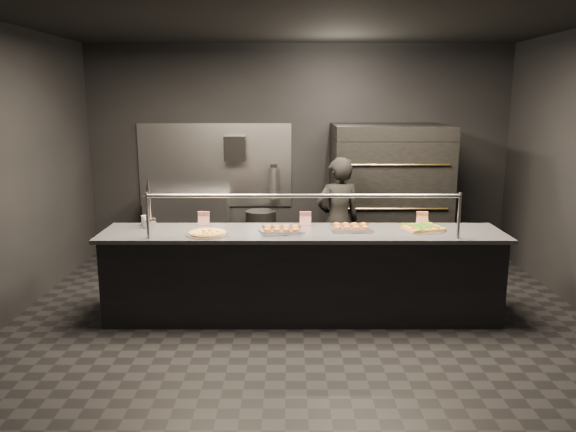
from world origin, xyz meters
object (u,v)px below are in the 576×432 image
object	(u,v)px
slider_tray_a	(281,230)
slider_tray_b	(351,228)
prep_shelf	(188,225)
square_pizza	(423,228)
service_counter	(302,274)
towel_dispenser	(235,149)
round_pizza	(207,233)
pizza_oven	(388,195)
beer_tap	(149,213)
trash_bin	(261,235)
fire_extinguisher	(274,183)
worker	(338,221)

from	to	relation	value
slider_tray_a	slider_tray_b	distance (m)	0.72
slider_tray_a	slider_tray_b	world-z (taller)	same
prep_shelf	square_pizza	size ratio (longest dim) A/B	2.60
service_counter	slider_tray_b	size ratio (longest dim) A/B	9.11
service_counter	towel_dispenser	bearing A→B (deg)	110.63
prep_shelf	square_pizza	distance (m)	3.66
prep_shelf	round_pizza	distance (m)	2.60
pizza_oven	beer_tap	size ratio (longest dim) A/B	3.59
trash_bin	slider_tray_b	bearing A→B (deg)	-63.35
beer_tap	square_pizza	bearing A→B (deg)	-2.08
pizza_oven	slider_tray_a	distance (m)	2.41
fire_extinguisher	slider_tray_a	xyz separation A→B (m)	(0.14, -2.45, -0.11)
fire_extinguisher	beer_tap	distance (m)	2.55
trash_bin	beer_tap	bearing A→B (deg)	-119.01
slider_tray_a	pizza_oven	bearing A→B (deg)	54.03
worker	prep_shelf	bearing A→B (deg)	-49.02
beer_tap	slider_tray_a	bearing A→B (deg)	-9.00
slider_tray_b	trash_bin	xyz separation A→B (m)	(-1.03, 2.05, -0.59)
service_counter	slider_tray_a	xyz separation A→B (m)	(-0.21, -0.05, 0.48)
prep_shelf	beer_tap	xyz separation A→B (m)	(0.00, -2.15, 0.62)
fire_extinguisher	towel_dispenser	bearing A→B (deg)	-178.96
trash_bin	worker	bearing A→B (deg)	-45.69
prep_shelf	slider_tray_a	bearing A→B (deg)	-59.65
prep_shelf	slider_tray_b	bearing A→B (deg)	-47.20
pizza_oven	towel_dispenser	world-z (taller)	pizza_oven
round_pizza	slider_tray_b	xyz separation A→B (m)	(1.45, 0.20, 0.01)
towel_dispenser	square_pizza	bearing A→B (deg)	-47.25
square_pizza	trash_bin	distance (m)	2.76
fire_extinguisher	slider_tray_b	bearing A→B (deg)	-70.10
beer_tap	prep_shelf	bearing A→B (deg)	90.00
pizza_oven	slider_tray_b	distance (m)	1.98
pizza_oven	square_pizza	size ratio (longest dim) A/B	4.15
trash_bin	square_pizza	bearing A→B (deg)	-48.89
pizza_oven	trash_bin	distance (m)	1.85
towel_dispenser	slider_tray_a	size ratio (longest dim) A/B	0.73
fire_extinguisher	round_pizza	distance (m)	2.62
trash_bin	slider_tray_a	bearing A→B (deg)	-81.65
pizza_oven	slider_tray_a	xyz separation A→B (m)	(-1.41, -1.95, -0.02)
slider_tray_a	trash_bin	distance (m)	2.25
pizza_oven	towel_dispenser	xyz separation A→B (m)	(-2.10, 0.49, 0.58)
slider_tray_a	slider_tray_b	size ratio (longest dim) A/B	1.07
pizza_oven	fire_extinguisher	world-z (taller)	pizza_oven
beer_tap	trash_bin	distance (m)	2.32
pizza_oven	square_pizza	world-z (taller)	pizza_oven
beer_tap	round_pizza	distance (m)	0.74
service_counter	slider_tray_a	bearing A→B (deg)	-167.53
worker	service_counter	bearing A→B (deg)	48.89
slider_tray_a	square_pizza	distance (m)	1.46
fire_extinguisher	slider_tray_b	distance (m)	2.50
slider_tray_a	trash_bin	bearing A→B (deg)	98.35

